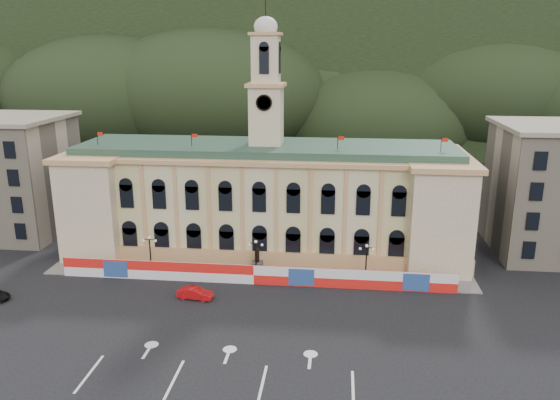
# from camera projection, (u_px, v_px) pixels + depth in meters

# --- Properties ---
(ground) EXTENTS (260.00, 260.00, 0.00)m
(ground) POSITION_uv_depth(u_px,v_px,m) (231.00, 347.00, 54.44)
(ground) COLOR black
(ground) RESTS_ON ground
(lane_markings) EXTENTS (26.00, 10.00, 0.02)m
(lane_markings) POSITION_uv_depth(u_px,v_px,m) (220.00, 376.00, 49.65)
(lane_markings) COLOR white
(lane_markings) RESTS_ON ground
(hill_ridge) EXTENTS (230.00, 80.00, 64.00)m
(hill_ridge) POSITION_uv_depth(u_px,v_px,m) (307.00, 78.00, 165.86)
(hill_ridge) COLOR black
(hill_ridge) RESTS_ON ground
(city_hall) EXTENTS (56.20, 17.60, 37.10)m
(city_hall) POSITION_uv_depth(u_px,v_px,m) (267.00, 198.00, 78.74)
(city_hall) COLOR beige
(city_hall) RESTS_ON ground
(hoarding_fence) EXTENTS (50.00, 0.44, 2.50)m
(hoarding_fence) POSITION_uv_depth(u_px,v_px,m) (254.00, 275.00, 68.51)
(hoarding_fence) COLOR red
(hoarding_fence) RESTS_ON ground
(pavement) EXTENTS (56.00, 5.50, 0.16)m
(pavement) POSITION_uv_depth(u_px,v_px,m) (257.00, 275.00, 71.40)
(pavement) COLOR slate
(pavement) RESTS_ON ground
(statue) EXTENTS (1.40, 1.40, 3.72)m
(statue) POSITION_uv_depth(u_px,v_px,m) (257.00, 266.00, 71.34)
(statue) COLOR #595651
(statue) RESTS_ON ground
(lamp_left) EXTENTS (1.96, 0.44, 5.15)m
(lamp_left) POSITION_uv_depth(u_px,v_px,m) (150.00, 251.00, 71.31)
(lamp_left) COLOR black
(lamp_left) RESTS_ON ground
(lamp_center) EXTENTS (1.96, 0.44, 5.15)m
(lamp_center) POSITION_uv_depth(u_px,v_px,m) (256.00, 255.00, 69.87)
(lamp_center) COLOR black
(lamp_center) RESTS_ON ground
(lamp_right) EXTENTS (1.96, 0.44, 5.15)m
(lamp_right) POSITION_uv_depth(u_px,v_px,m) (366.00, 260.00, 68.42)
(lamp_right) COLOR black
(lamp_right) RESTS_ON ground
(red_sedan) EXTENTS (2.53, 4.63, 1.41)m
(red_sedan) POSITION_uv_depth(u_px,v_px,m) (195.00, 293.00, 64.62)
(red_sedan) COLOR #B50C0F
(red_sedan) RESTS_ON ground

